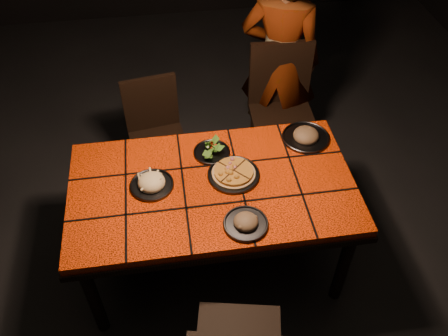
{
  "coord_description": "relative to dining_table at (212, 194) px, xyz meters",
  "views": [
    {
      "loc": [
        -0.2,
        -1.79,
        2.7
      ],
      "look_at": [
        0.07,
        0.05,
        0.82
      ],
      "focal_mm": 38.0,
      "sensor_mm": 36.0,
      "label": 1
    }
  ],
  "objects": [
    {
      "name": "plate_mushroom_a",
      "position": [
        0.13,
        -0.31,
        0.1
      ],
      "size": [
        0.24,
        0.24,
        0.08
      ],
      "color": "#3B3B40",
      "rests_on": "dining_table"
    },
    {
      "name": "chair_far_left",
      "position": [
        -0.3,
        0.84,
        -0.18
      ],
      "size": [
        0.44,
        0.44,
        0.86
      ],
      "rotation": [
        0.0,
        0.0,
        0.16
      ],
      "color": "black",
      "rests_on": "ground"
    },
    {
      "name": "plate_mushroom_b",
      "position": [
        0.62,
        0.3,
        0.1
      ],
      "size": [
        0.29,
        0.29,
        0.1
      ],
      "color": "#3B3B40",
      "rests_on": "dining_table"
    },
    {
      "name": "plate_pizza",
      "position": [
        0.13,
        0.05,
        0.1
      ],
      "size": [
        0.35,
        0.35,
        0.04
      ],
      "color": "#3B3B40",
      "rests_on": "dining_table"
    },
    {
      "name": "diner",
      "position": [
        0.64,
        1.09,
        0.13
      ],
      "size": [
        0.68,
        0.56,
        1.59
      ],
      "primitive_type": "imported",
      "rotation": [
        0.0,
        0.0,
        2.78
      ],
      "color": "brown",
      "rests_on": "ground"
    },
    {
      "name": "room_shell",
      "position": [
        0.0,
        0.0,
        0.83
      ],
      "size": [
        6.04,
        7.04,
        3.08
      ],
      "color": "black",
      "rests_on": "ground"
    },
    {
      "name": "plate_pasta",
      "position": [
        -0.33,
        0.04,
        0.1
      ],
      "size": [
        0.25,
        0.25,
        0.08
      ],
      "color": "#3B3B40",
      "rests_on": "dining_table"
    },
    {
      "name": "plate_salad",
      "position": [
        0.03,
        0.25,
        0.1
      ],
      "size": [
        0.22,
        0.22,
        0.07
      ],
      "color": "#3B3B40",
      "rests_on": "dining_table"
    },
    {
      "name": "dining_table",
      "position": [
        0.0,
        0.0,
        0.0
      ],
      "size": [
        1.62,
        0.92,
        0.75
      ],
      "color": "#FF3B08",
      "rests_on": "ground"
    },
    {
      "name": "chair_far_right",
      "position": [
        0.63,
        0.9,
        -0.1
      ],
      "size": [
        0.47,
        0.47,
        1.0
      ],
      "rotation": [
        0.0,
        0.0,
        -0.03
      ],
      "color": "black",
      "rests_on": "ground"
    }
  ]
}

